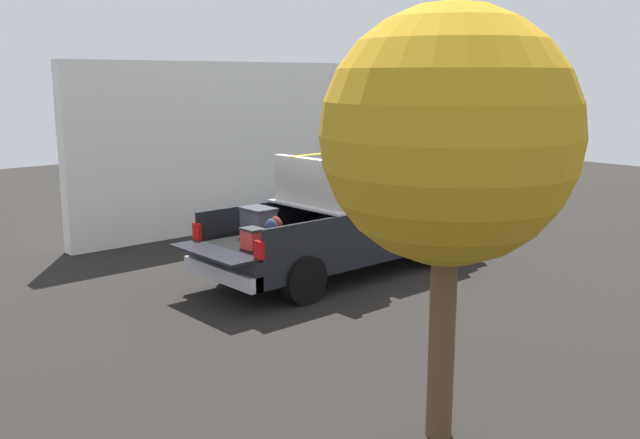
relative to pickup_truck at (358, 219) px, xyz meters
name	(u,v)px	position (x,y,z in m)	size (l,w,h in m)	color
ground_plane	(344,273)	(-0.37, 0.00, -0.97)	(40.00, 40.00, 0.00)	black
pickup_truck	(358,219)	(0.00, 0.00, 0.00)	(6.05, 2.06, 2.23)	black
building_facade	(266,143)	(1.50, 4.81, 1.00)	(10.37, 0.36, 3.95)	white
tree_background	(449,138)	(-3.86, -5.10, 2.08)	(2.48, 2.48, 4.31)	brown
trash_can	(342,203)	(2.76, 3.39, -0.48)	(0.60, 0.60, 0.98)	#2D2D33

